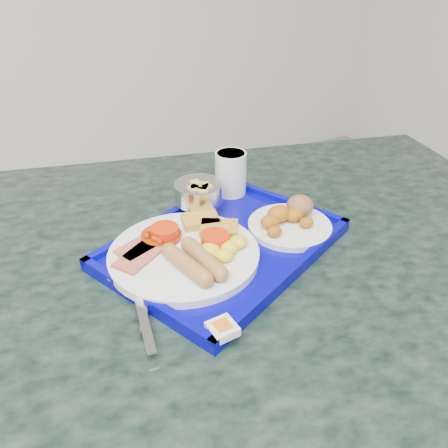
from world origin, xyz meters
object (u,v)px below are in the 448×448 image
(tray, at_px, (224,245))
(fruit_bowl, at_px, (199,193))
(bread_plate, at_px, (290,220))
(juice_cup, at_px, (231,172))
(main_plate, at_px, (189,250))
(table, at_px, (226,326))

(tray, xyz_separation_m, fruit_bowl, (0.00, 0.12, 0.05))
(bread_plate, height_order, juice_cup, juice_cup)
(main_plate, distance_m, juice_cup, 0.25)
(fruit_bowl, bearing_deg, tray, -92.04)
(juice_cup, bearing_deg, table, -119.80)
(tray, xyz_separation_m, bread_plate, (0.14, -0.01, 0.02))
(table, relative_size, fruit_bowl, 15.42)
(tray, distance_m, bread_plate, 0.14)
(bread_plate, distance_m, fruit_bowl, 0.19)
(tray, bearing_deg, bread_plate, -3.27)
(table, relative_size, main_plate, 5.71)
(tray, relative_size, bread_plate, 3.12)
(main_plate, xyz_separation_m, bread_plate, (0.21, 0.00, 0.00))
(main_plate, bearing_deg, fruit_bowl, 59.62)
(main_plate, relative_size, bread_plate, 1.64)
(bread_plate, bearing_deg, juice_cup, 101.78)
(main_plate, bearing_deg, bread_plate, 0.72)
(main_plate, xyz_separation_m, fruit_bowl, (0.08, 0.13, 0.03))
(bread_plate, xyz_separation_m, juice_cup, (-0.04, 0.17, 0.03))
(fruit_bowl, bearing_deg, bread_plate, -44.23)
(tray, bearing_deg, main_plate, -171.83)
(fruit_bowl, bearing_deg, main_plate, -120.38)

